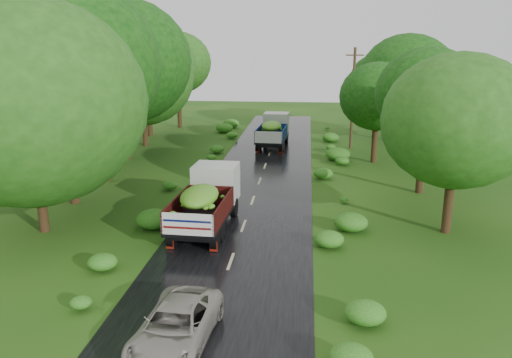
# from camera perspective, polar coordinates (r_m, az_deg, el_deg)

# --- Properties ---
(ground) EXTENTS (120.00, 120.00, 0.00)m
(ground) POSITION_cam_1_polar(r_m,az_deg,el_deg) (16.57, -5.07, -15.15)
(ground) COLOR #15430E
(ground) RESTS_ON ground
(road) EXTENTS (6.50, 80.00, 0.02)m
(road) POSITION_cam_1_polar(r_m,az_deg,el_deg) (20.97, -2.49, -8.26)
(road) COLOR black
(road) RESTS_ON ground
(road_lines) EXTENTS (0.12, 69.60, 0.00)m
(road_lines) POSITION_cam_1_polar(r_m,az_deg,el_deg) (21.87, -2.11, -7.19)
(road_lines) COLOR #BFB78C
(road_lines) RESTS_ON road
(truck_near) EXTENTS (2.44, 6.25, 2.59)m
(truck_near) POSITION_cam_1_polar(r_m,az_deg,el_deg) (23.23, -5.60, -2.11)
(truck_near) COLOR black
(truck_near) RESTS_ON ground
(truck_far) EXTENTS (2.51, 6.22, 2.57)m
(truck_far) POSITION_cam_1_polar(r_m,az_deg,el_deg) (41.75, 2.02, 5.72)
(truck_far) COLOR black
(truck_far) RESTS_ON ground
(car) EXTENTS (2.23, 4.35, 1.18)m
(car) POSITION_cam_1_polar(r_m,az_deg,el_deg) (14.94, -9.16, -16.27)
(car) COLOR #A29B90
(car) RESTS_ON road
(utility_pole) EXTENTS (1.42, 0.24, 8.07)m
(utility_pole) POSITION_cam_1_polar(r_m,az_deg,el_deg) (41.23, 11.01, 9.12)
(utility_pole) COLOR #382616
(utility_pole) RESTS_ON ground
(trees_left) EXTENTS (6.98, 33.51, 9.33)m
(trees_left) POSITION_cam_1_polar(r_m,az_deg,el_deg) (36.16, -15.50, 11.72)
(trees_left) COLOR black
(trees_left) RESTS_ON ground
(trees_right) EXTENTS (7.12, 31.77, 7.34)m
(trees_right) POSITION_cam_1_polar(r_m,az_deg,el_deg) (36.63, 16.78, 9.73)
(trees_right) COLOR black
(trees_right) RESTS_ON ground
(shrubs) EXTENTS (11.90, 44.00, 0.70)m
(shrubs) POSITION_cam_1_polar(r_m,az_deg,el_deg) (29.28, 0.04, -0.64)
(shrubs) COLOR #186417
(shrubs) RESTS_ON ground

